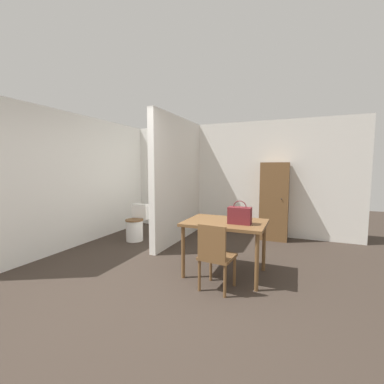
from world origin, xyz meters
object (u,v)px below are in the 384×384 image
Objects in this scene: toilet at (136,225)px; wooden_cabinet at (274,201)px; handbag at (240,215)px; dining_table at (225,227)px; wooden_chair at (215,255)px.

toilet is 2.91m from wooden_cabinet.
toilet is 0.45× the size of wooden_cabinet.
handbag is at bearing -96.47° from wooden_cabinet.
dining_table is at bearing 158.29° from handbag.
wooden_chair is at bearing -99.56° from wooden_cabinet.
dining_table is at bearing -24.05° from toilet.
handbag is (0.22, -0.09, 0.20)m from dining_table.
wooden_cabinet is (0.25, 2.21, -0.07)m from handbag.
dining_table is at bearing 98.79° from wooden_chair.
wooden_chair is 2.64m from toilet.
wooden_chair is 2.70m from wooden_cabinet.
dining_table is 0.69× the size of wooden_cabinet.
wooden_cabinet is (0.45, 2.64, 0.35)m from wooden_chair.
dining_table is 2.18m from wooden_cabinet.
wooden_chair is 1.15× the size of toilet.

